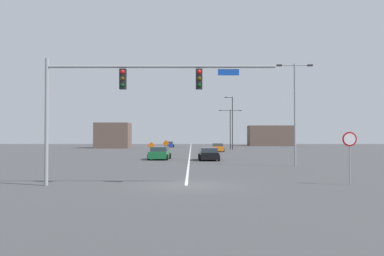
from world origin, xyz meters
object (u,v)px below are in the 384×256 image
(street_lamp_near_right, at_px, (233,121))
(car_orange_near, at_px, (218,148))
(traffic_signal_assembly, at_px, (125,89))
(construction_sign_right_shoulder, at_px, (152,147))
(construction_sign_left_shoulder, at_px, (167,144))
(street_lamp_near_left, at_px, (231,125))
(car_blue_approaching, at_px, (170,144))
(street_lamp_far_left, at_px, (296,106))
(car_black_passing, at_px, (210,154))
(car_green_distant, at_px, (161,153))
(stop_sign, at_px, (351,148))

(street_lamp_near_right, xyz_separation_m, car_orange_near, (-3.35, -9.45, -4.72))
(traffic_signal_assembly, height_order, construction_sign_right_shoulder, traffic_signal_assembly)
(street_lamp_near_right, distance_m, construction_sign_left_shoulder, 14.65)
(construction_sign_right_shoulder, bearing_deg, street_lamp_near_right, 56.63)
(street_lamp_near_left, xyz_separation_m, car_blue_approaching, (-12.74, 12.61, -4.06))
(street_lamp_far_left, distance_m, car_black_passing, 11.67)
(street_lamp_near_right, height_order, car_orange_near, street_lamp_near_right)
(street_lamp_near_left, bearing_deg, construction_sign_left_shoulder, -136.69)
(car_black_passing, distance_m, car_blue_approaching, 49.39)
(street_lamp_near_right, relative_size, car_orange_near, 2.54)
(street_lamp_near_left, xyz_separation_m, construction_sign_right_shoulder, (-13.14, -23.71, -3.57))
(car_green_distant, bearing_deg, construction_sign_left_shoulder, 92.12)
(construction_sign_left_shoulder, distance_m, car_orange_near, 8.81)
(street_lamp_near_left, xyz_separation_m, car_black_passing, (-5.79, -36.29, -4.04))
(car_green_distant, relative_size, car_blue_approaching, 1.03)
(street_lamp_near_left, height_order, construction_sign_left_shoulder, street_lamp_near_left)
(stop_sign, distance_m, construction_sign_right_shoulder, 36.41)
(street_lamp_near_right, relative_size, car_blue_approaching, 2.43)
(car_blue_approaching, bearing_deg, construction_sign_right_shoulder, -90.63)
(traffic_signal_assembly, relative_size, street_lamp_far_left, 1.37)
(traffic_signal_assembly, relative_size, construction_sign_right_shoulder, 6.76)
(car_black_passing, bearing_deg, street_lamp_near_left, 80.94)
(street_lamp_far_left, height_order, construction_sign_right_shoulder, street_lamp_far_left)
(street_lamp_near_left, height_order, car_orange_near, street_lamp_near_left)
(street_lamp_far_left, xyz_separation_m, street_lamp_near_right, (-1.22, 40.71, 0.30))
(traffic_signal_assembly, height_order, car_orange_near, traffic_signal_assembly)
(stop_sign, distance_m, street_lamp_near_left, 57.45)
(car_orange_near, xyz_separation_m, car_blue_approaching, (-9.35, 25.88, -0.04))
(street_lamp_near_right, bearing_deg, construction_sign_right_shoulder, -123.37)
(construction_sign_right_shoulder, bearing_deg, traffic_signal_assembly, -86.51)
(car_green_distant, bearing_deg, car_orange_near, 70.34)
(construction_sign_left_shoulder, bearing_deg, car_blue_approaching, 91.88)
(traffic_signal_assembly, relative_size, car_black_passing, 2.80)
(traffic_signal_assembly, height_order, street_lamp_near_left, street_lamp_near_left)
(car_green_distant, bearing_deg, traffic_signal_assembly, -89.97)
(car_green_distant, xyz_separation_m, car_blue_approaching, (-1.66, 47.41, -0.04))
(traffic_signal_assembly, bearing_deg, stop_sign, 1.24)
(street_lamp_far_left, height_order, car_black_passing, street_lamp_far_left)
(car_black_passing, relative_size, car_orange_near, 1.09)
(car_orange_near, bearing_deg, street_lamp_near_left, 75.68)
(traffic_signal_assembly, distance_m, construction_sign_right_shoulder, 34.20)
(street_lamp_far_left, bearing_deg, street_lamp_near_right, 91.72)
(car_orange_near, bearing_deg, stop_sign, -84.71)
(street_lamp_far_left, distance_m, construction_sign_right_shoulder, 25.58)
(car_green_distant, bearing_deg, car_blue_approaching, 92.00)
(car_green_distant, bearing_deg, street_lamp_near_right, 70.39)
(construction_sign_left_shoulder, xyz_separation_m, car_green_distant, (0.87, -23.54, -0.54))
(street_lamp_far_left, distance_m, street_lamp_near_left, 44.55)
(street_lamp_far_left, distance_m, car_blue_approaching, 58.98)
(street_lamp_near_right, bearing_deg, traffic_signal_assembly, -101.58)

